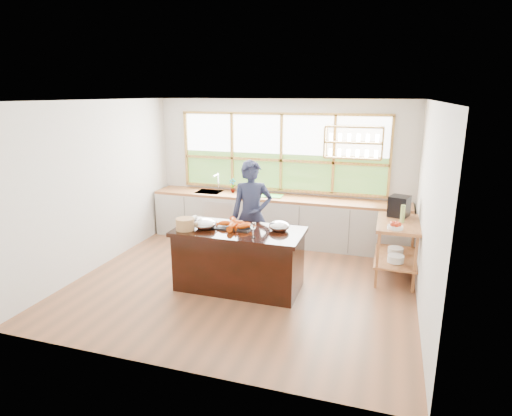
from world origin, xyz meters
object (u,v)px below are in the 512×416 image
at_px(island, 239,259).
at_px(espresso_machine, 399,206).
at_px(cook, 252,216).
at_px(wicker_basket, 185,224).

bearing_deg(island, espresso_machine, 33.23).
height_order(island, espresso_machine, espresso_machine).
bearing_deg(cook, espresso_machine, -2.37).
bearing_deg(island, wicker_basket, -162.79).
xyz_separation_m(cook, espresso_machine, (2.24, 0.67, 0.17)).
height_order(cook, wicker_basket, cook).
bearing_deg(espresso_machine, wicker_basket, -133.00).
height_order(island, cook, cook).
distance_m(espresso_machine, wicker_basket, 3.36).
xyz_separation_m(island, wicker_basket, (-0.73, -0.23, 0.53)).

